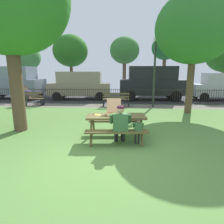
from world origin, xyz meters
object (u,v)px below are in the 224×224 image
far_tree_midleft (70,51)px  parked_car_right (220,87)px  park_bench_left (30,99)px  far_tree_center (125,51)px  adult_at_table (120,123)px  child_at_table (138,129)px  parked_car_left (80,85)px  far_tree_left (25,57)px  pizza_slice_on_table (97,114)px  parked_car_far_left (12,82)px  picnic_table_foreground (116,121)px  pizza_box_open (114,112)px  lamp_post_walkway (155,65)px  park_bench_center (116,100)px  parked_car_center (152,82)px  person_on_park_bench (26,95)px  far_tree_midright (165,48)px  tree_near_table (195,28)px

far_tree_midleft → parked_car_right: bearing=-24.8°
park_bench_left → far_tree_center: 11.24m
adult_at_table → child_at_table: 0.53m
parked_car_right → parked_car_left: bearing=180.0°
parked_car_left → far_tree_left: (-7.13, 5.82, 2.47)m
adult_at_table → park_bench_left: size_ratio=0.73×
far_tree_midleft → far_tree_center: 5.61m
pizza_slice_on_table → parked_car_far_left: (-7.87, 8.60, 0.53)m
picnic_table_foreground → child_at_table: size_ratio=2.37×
adult_at_table → child_at_table: (0.51, 0.01, -0.16)m
pizza_slice_on_table → parked_car_far_left: size_ratio=0.06×
pizza_slice_on_table → child_at_table: bearing=-24.7°
pizza_box_open → parked_car_right: (7.32, 8.59, 0.15)m
picnic_table_foreground → far_tree_midleft: bearing=110.2°
pizza_box_open → far_tree_left: (-10.16, 14.41, 2.70)m
adult_at_table → far_tree_left: (-10.36, 15.00, 2.91)m
parked_car_far_left → parked_car_right: size_ratio=1.21×
lamp_post_walkway → far_tree_midleft: 11.63m
picnic_table_foreground → parked_car_left: bearing=109.6°
lamp_post_walkway → far_tree_center: far_tree_center is taller
far_tree_midleft → parked_car_left: bearing=-69.0°
adult_at_table → parked_car_far_left: parked_car_far_left is taller
park_bench_center → parked_car_center: (2.54, 3.01, 0.89)m
child_at_table → parked_car_right: 11.32m
park_bench_center → person_on_park_bench: 5.63m
pizza_slice_on_table → park_bench_center: size_ratio=0.18×
pizza_slice_on_table → lamp_post_walkway: size_ratio=0.07×
pizza_box_open → far_tree_midleft: size_ratio=0.09×
person_on_park_bench → parked_car_left: bearing=47.4°
lamp_post_walkway → parked_car_far_left: size_ratio=0.84×
far_tree_midright → pizza_box_open: bearing=-107.0°
tree_near_table → far_tree_midleft: bearing=130.6°
parked_car_center → far_tree_left: bearing=155.1°
child_at_table → tree_near_table: bearing=57.8°
far_tree_center → park_bench_center: bearing=-93.3°
pizza_box_open → far_tree_center: (0.35, 14.41, 3.30)m
person_on_park_bench → tree_near_table: bearing=-9.3°
parked_car_far_left → far_tree_midleft: 7.21m
park_bench_left → lamp_post_walkway: lamp_post_walkway is taller
far_tree_center → parked_car_right: bearing=-39.9°
far_tree_midright → adult_at_table: bearing=-105.7°
park_bench_left → parked_car_center: size_ratio=0.34×
parked_car_right → pizza_box_open: bearing=-130.4°
tree_near_table → picnic_table_foreground: bearing=-130.6°
tree_near_table → parked_car_left: (-6.66, 4.54, -3.00)m
lamp_post_walkway → parked_car_right: bearing=30.1°
tree_near_table → far_tree_midleft: far_tree_midleft is taller
park_bench_left → far_tree_midleft: (0.24, 8.83, 3.75)m
park_bench_left → pizza_slice_on_table: bearing=-48.3°
parked_car_left → far_tree_midleft: bearing=111.0°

